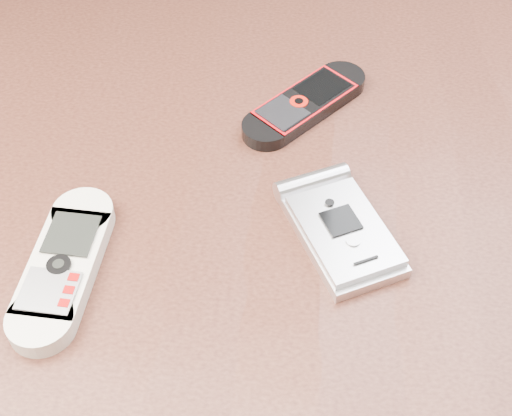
% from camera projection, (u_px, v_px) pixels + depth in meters
% --- Properties ---
extents(table, '(1.20, 0.80, 0.75)m').
position_uv_depth(table, '(250.00, 294.00, 0.63)').
color(table, black).
rests_on(table, ground).
extents(nokia_white, '(0.06, 0.14, 0.02)m').
position_uv_depth(nokia_white, '(63.00, 265.00, 0.51)').
color(nokia_white, silver).
rests_on(nokia_white, table).
extents(nokia_black_red, '(0.12, 0.13, 0.01)m').
position_uv_depth(nokia_black_red, '(305.00, 104.00, 0.62)').
color(nokia_black_red, black).
rests_on(nokia_black_red, table).
extents(motorola_razr, '(0.10, 0.13, 0.02)m').
position_uv_depth(motorola_razr, '(342.00, 230.00, 0.53)').
color(motorola_razr, silver).
rests_on(motorola_razr, table).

